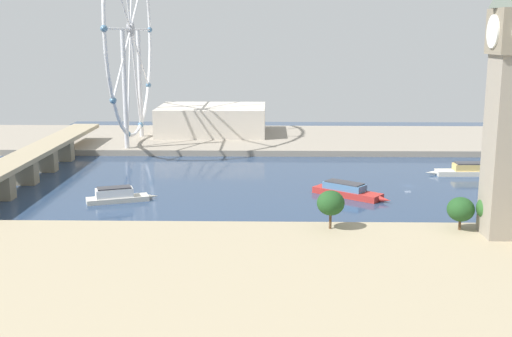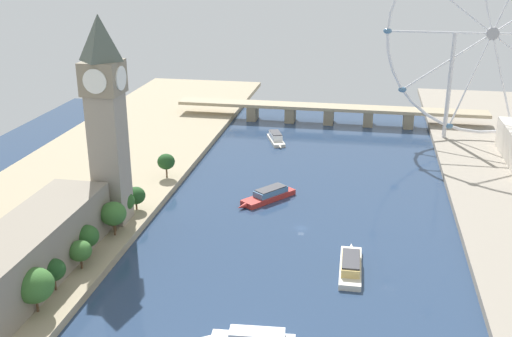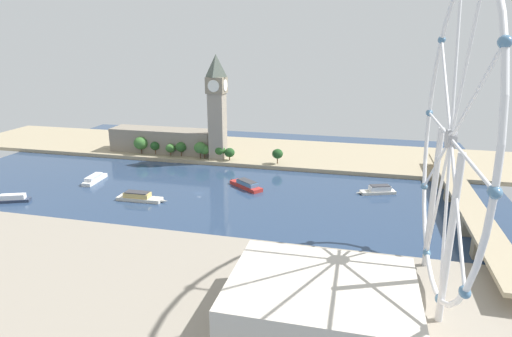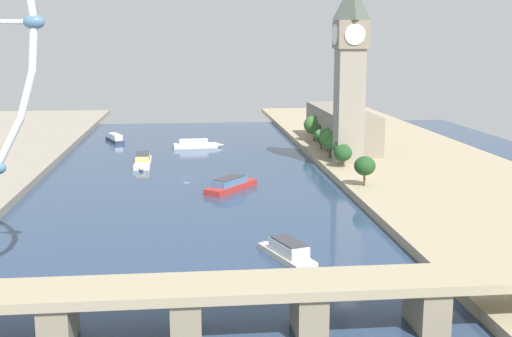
# 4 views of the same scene
# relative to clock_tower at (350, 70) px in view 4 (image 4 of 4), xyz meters

# --- Properties ---
(ground_plane) EXTENTS (384.62, 384.62, 0.00)m
(ground_plane) POSITION_rel_clock_tower_xyz_m (74.75, 11.73, -45.55)
(ground_plane) COLOR navy
(riverbank_left) EXTENTS (90.00, 520.00, 3.00)m
(riverbank_left) POSITION_rel_clock_tower_xyz_m (-32.56, 11.73, -44.05)
(riverbank_left) COLOR tan
(riverbank_left) RESTS_ON ground_plane
(clock_tower) EXTENTS (14.94, 14.94, 81.66)m
(clock_tower) POSITION_rel_clock_tower_xyz_m (0.00, 0.00, 0.00)
(clock_tower) COLOR gray
(clock_tower) RESTS_ON riverbank_left
(parliament_block) EXTENTS (22.00, 88.86, 19.47)m
(parliament_block) POSITION_rel_clock_tower_xyz_m (-8.87, -52.43, -32.81)
(parliament_block) COLOR gray
(parliament_block) RESTS_ON riverbank_left
(tree_row_embankment) EXTENTS (13.41, 126.90, 14.44)m
(tree_row_embankment) POSITION_rel_clock_tower_xyz_m (3.94, -24.00, -34.57)
(tree_row_embankment) COLOR #513823
(tree_row_embankment) RESTS_ON riverbank_left
(river_bridge) EXTENTS (196.62, 14.09, 11.40)m
(river_bridge) POSITION_rel_clock_tower_xyz_m (74.75, 170.36, -37.38)
(river_bridge) COLOR tan
(river_bridge) RESTS_ON ground_plane
(tour_boat_0) EXTENTS (23.44, 28.22, 5.35)m
(tour_boat_0) POSITION_rel_clock_tower_xyz_m (56.89, 38.55, -43.39)
(tour_boat_0) COLOR #B22D28
(tour_boat_0) RESTS_ON ground_plane
(tour_boat_1) EXTENTS (8.03, 33.22, 5.59)m
(tour_boat_1) POSITION_rel_clock_tower_xyz_m (95.63, -19.25, -43.32)
(tour_boat_1) COLOR beige
(tour_boat_1) RESTS_ON ground_plane
(tour_boat_2) EXTENTS (13.16, 24.94, 4.87)m
(tour_boat_2) POSITION_rel_clock_tower_xyz_m (116.71, -94.26, -43.50)
(tour_boat_2) COLOR #2D384C
(tour_boat_2) RESTS_ON ground_plane
(tour_boat_3) EXTENTS (28.49, 8.11, 4.93)m
(tour_boat_3) POSITION_rel_clock_tower_xyz_m (69.48, -67.58, -43.47)
(tour_boat_3) COLOR white
(tour_boat_3) RESTS_ON ground_plane
(tour_boat_4) EXTENTS (13.92, 26.13, 5.56)m
(tour_boat_4) POSITION_rel_clock_tower_xyz_m (47.25, 124.59, -43.29)
(tour_boat_4) COLOR beige
(tour_boat_4) RESTS_ON ground_plane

